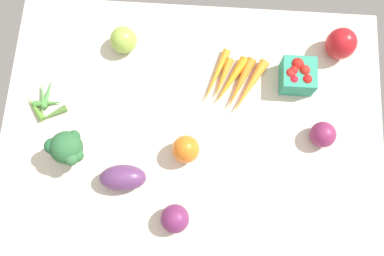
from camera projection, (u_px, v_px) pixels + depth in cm
name	position (u px, v px, depth cm)	size (l,w,h in cm)	color
tablecloth	(192.00, 131.00, 112.40)	(104.00, 76.00, 2.00)	beige
red_onion_near_basket	(175.00, 219.00, 101.96)	(7.22, 7.22, 7.22)	#6F2658
bell_pepper_red	(341.00, 44.00, 112.62)	(8.39, 8.39, 9.65)	red
carrot_bunch	(234.00, 83.00, 113.44)	(18.89, 19.73, 2.87)	orange
heirloom_tomato_green	(123.00, 40.00, 114.09)	(7.48, 7.48, 7.48)	#94BB46
bell_pepper_orange	(186.00, 149.00, 105.69)	(7.15, 7.15, 8.62)	orange
okra_pile	(45.00, 104.00, 112.30)	(12.27, 12.96, 2.00)	#589130
red_onion_center	(323.00, 134.00, 107.59)	(6.87, 6.87, 6.87)	#832755
eggplant	(123.00, 178.00, 104.73)	(12.01, 6.81, 6.81)	#5F3466
broccoli_head	(67.00, 148.00, 102.83)	(10.00, 9.13, 11.64)	#9BBB80
berry_basket	(298.00, 75.00, 111.08)	(9.03, 9.03, 8.20)	teal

